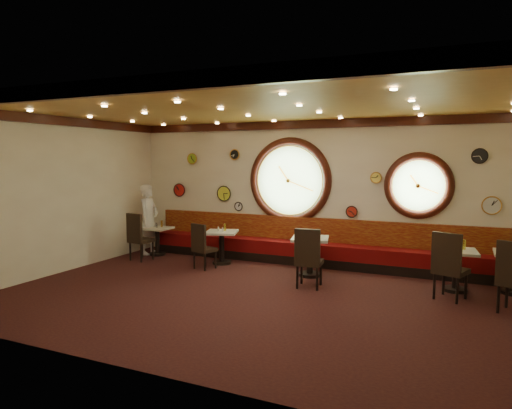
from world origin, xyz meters
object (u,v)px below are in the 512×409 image
at_px(table_b, 222,243).
at_px(condiment_c_bottle, 317,234).
at_px(condiment_b_bottle, 225,227).
at_px(waiter, 149,219).
at_px(condiment_c_pepper, 308,235).
at_px(condiment_a_bottle, 162,224).
at_px(table_a, 157,238).
at_px(table_c, 310,252).
at_px(chair_a, 138,234).
at_px(condiment_a_salt, 156,225).
at_px(condiment_b_pepper, 223,230).
at_px(chair_b, 202,243).
at_px(chair_c, 308,254).
at_px(condiment_b_salt, 218,229).
at_px(chair_d, 449,262).
at_px(condiment_a_pepper, 157,226).
at_px(condiment_d_bottle, 464,245).
at_px(table_d, 456,265).
at_px(condiment_c_salt, 309,234).
at_px(condiment_d_salt, 451,247).
at_px(condiment_d_pepper, 461,248).

relative_size(table_b, condiment_c_bottle, 6.24).
relative_size(condiment_b_bottle, waiter, 0.10).
height_order(condiment_c_pepper, condiment_a_bottle, condiment_c_pepper).
distance_m(table_a, table_c, 4.05).
xyz_separation_m(chair_a, condiment_a_salt, (-0.04, 0.75, 0.10)).
bearing_deg(condiment_b_pepper, chair_b, -110.64).
xyz_separation_m(chair_c, condiment_b_salt, (-2.45, 1.08, 0.16)).
bearing_deg(condiment_c_pepper, table_b, 172.03).
bearing_deg(table_a, chair_d, -8.62).
relative_size(condiment_a_salt, waiter, 0.06).
relative_size(condiment_a_pepper, condiment_b_bottle, 0.55).
bearing_deg(chair_a, condiment_c_bottle, 13.84).
relative_size(table_b, condiment_b_bottle, 5.05).
height_order(table_a, chair_d, chair_d).
bearing_deg(condiment_d_bottle, waiter, 177.70).
xyz_separation_m(table_d, chair_a, (-6.71, -0.37, 0.16)).
bearing_deg(waiter, table_b, -100.77).
bearing_deg(waiter, condiment_b_pepper, -102.66).
bearing_deg(table_d, condiment_a_pepper, 177.34).
bearing_deg(table_b, condiment_c_salt, -4.06).
distance_m(chair_a, condiment_a_salt, 0.75).
relative_size(table_d, chair_b, 1.23).
height_order(table_a, condiment_d_salt, condiment_d_salt).
distance_m(condiment_b_salt, condiment_c_salt, 2.17).
bearing_deg(condiment_b_bottle, condiment_b_salt, -161.04).
bearing_deg(condiment_b_pepper, condiment_a_bottle, 168.55).
xyz_separation_m(condiment_b_salt, condiment_b_pepper, (0.15, -0.07, 0.00)).
bearing_deg(chair_b, condiment_d_pepper, 20.25).
bearing_deg(condiment_b_pepper, waiter, 172.20).
height_order(condiment_b_pepper, condiment_d_bottle, condiment_d_bottle).
bearing_deg(condiment_c_salt, table_c, -60.55).
bearing_deg(table_c, condiment_c_bottle, 8.72).
xyz_separation_m(table_d, condiment_d_pepper, (0.06, -0.07, 0.32)).
bearing_deg(table_b, chair_c, -24.71).
bearing_deg(condiment_b_bottle, condiment_a_salt, 175.14).
relative_size(condiment_a_salt, condiment_b_bottle, 0.66).
distance_m(chair_d, waiter, 6.94).
relative_size(table_c, condiment_c_salt, 8.09).
xyz_separation_m(condiment_b_pepper, condiment_a_bottle, (-1.92, 0.39, -0.03)).
relative_size(chair_a, condiment_a_pepper, 7.33).
distance_m(condiment_b_pepper, condiment_c_bottle, 2.20).
distance_m(table_b, table_d, 4.81).
bearing_deg(condiment_a_salt, chair_c, -16.83).
bearing_deg(condiment_c_pepper, condiment_d_salt, 3.53).
bearing_deg(waiter, table_d, -98.06).
bearing_deg(condiment_c_salt, chair_d, -14.27).
relative_size(table_d, waiter, 0.43).
xyz_separation_m(chair_a, condiment_b_bottle, (1.96, 0.58, 0.19)).
height_order(table_d, condiment_d_salt, condiment_d_salt).
bearing_deg(condiment_a_salt, chair_b, -25.20).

